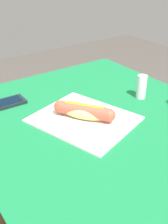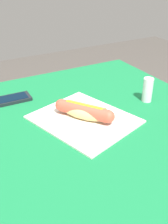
{
  "view_description": "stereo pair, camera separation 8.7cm",
  "coord_description": "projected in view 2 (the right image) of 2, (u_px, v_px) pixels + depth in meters",
  "views": [
    {
      "loc": [
        0.56,
        -0.48,
        1.21
      ],
      "look_at": [
        -0.05,
        -0.05,
        0.78
      ],
      "focal_mm": 43.63,
      "sensor_mm": 36.0,
      "label": 1
    },
    {
      "loc": [
        0.61,
        -0.41,
        1.21
      ],
      "look_at": [
        -0.05,
        -0.05,
        0.78
      ],
      "focal_mm": 43.63,
      "sensor_mm": 36.0,
      "label": 2
    }
  ],
  "objects": [
    {
      "name": "hot_dog",
      "position": [
        84.0,
        111.0,
        0.87
      ],
      "size": [
        0.18,
        0.14,
        0.05
      ],
      "color": "#E5BC75",
      "rests_on": "paper_wrapper"
    },
    {
      "name": "dining_table",
      "position": [
        104.0,
        162.0,
        0.94
      ],
      "size": [
        0.99,
        0.8,
        0.75
      ],
      "color": "brown",
      "rests_on": "ground"
    },
    {
      "name": "cell_phone",
      "position": [
        10.0,
        99.0,
        1.0
      ],
      "size": [
        0.07,
        0.15,
        0.01
      ],
      "color": "black",
      "rests_on": "dining_table"
    },
    {
      "name": "salt_shaker",
      "position": [
        148.0,
        90.0,
        0.98
      ],
      "size": [
        0.04,
        0.04,
        0.09
      ],
      "primitive_type": "cylinder",
      "color": "silver",
      "rests_on": "dining_table"
    },
    {
      "name": "paper_wrapper",
      "position": [
        84.0,
        119.0,
        0.88
      ],
      "size": [
        0.37,
        0.34,
        0.01
      ],
      "primitive_type": "cube",
      "rotation": [
        0.0,
        0.0,
        0.3
      ],
      "color": "silver",
      "rests_on": "dining_table"
    }
  ]
}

